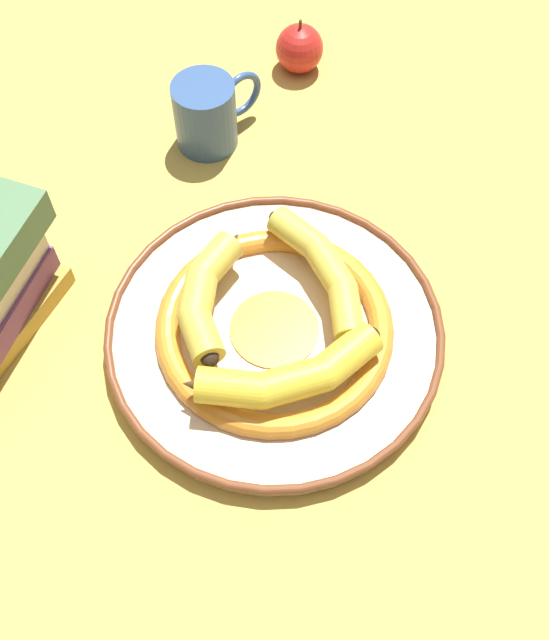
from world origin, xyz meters
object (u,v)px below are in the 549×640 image
object	(u,v)px
banana_c	(205,294)
banana_b	(325,272)
decorative_bowl	(274,331)
apple	(299,48)
banana_a	(287,376)
coffee_mug	(207,113)

from	to	relation	value
banana_c	banana_b	bearing A→B (deg)	109.18
decorative_bowl	apple	size ratio (longest dim) A/B	4.74
decorative_bowl	banana_a	xyz separation A→B (m)	(-0.06, -0.04, 0.04)
banana_c	coffee_mug	bearing A→B (deg)	-171.13
apple	coffee_mug	bearing A→B (deg)	165.05
banana_c	coffee_mug	distance (m)	0.28
decorative_bowl	coffee_mug	bearing A→B (deg)	41.39
decorative_bowl	banana_b	world-z (taller)	banana_b
decorative_bowl	coffee_mug	xyz separation A→B (m)	(0.23, 0.21, 0.03)
banana_b	apple	size ratio (longest dim) A/B	2.08
decorative_bowl	apple	distance (m)	0.44
decorative_bowl	apple	xyz separation A→B (m)	(0.41, 0.16, 0.02)
banana_a	apple	size ratio (longest dim) A/B	2.20
banana_a	banana_b	size ratio (longest dim) A/B	1.06
banana_a	coffee_mug	xyz separation A→B (m)	(0.29, 0.25, -0.01)
decorative_bowl	banana_a	distance (m)	0.08
decorative_bowl	banana_b	distance (m)	0.08
coffee_mug	decorative_bowl	bearing A→B (deg)	-114.15
decorative_bowl	banana_a	world-z (taller)	banana_a
coffee_mug	apple	bearing A→B (deg)	9.50
decorative_bowl	banana_c	distance (m)	0.09
banana_a	banana_c	distance (m)	0.13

